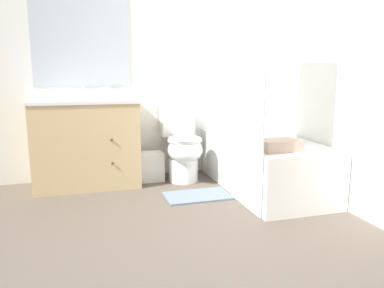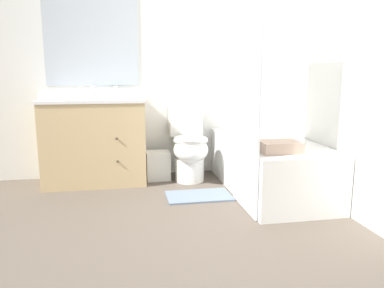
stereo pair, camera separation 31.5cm
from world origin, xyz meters
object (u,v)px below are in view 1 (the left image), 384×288
object	(u,v)px
bathtub	(262,163)
wastebasket	(151,166)
sink_faucet	(84,95)
bath_towel_folded	(279,145)
hand_towel_folded	(45,97)
bath_mat	(197,196)
toilet	(183,147)
tissue_box	(107,93)
vanity_cabinet	(87,143)

from	to	relation	value
bathtub	wastebasket	bearing A→B (deg)	151.15
sink_faucet	bath_towel_folded	bearing A→B (deg)	-39.78
hand_towel_folded	bath_mat	xyz separation A→B (m)	(1.28, -0.50, -0.88)
bath_towel_folded	bathtub	bearing A→B (deg)	76.21
toilet	tissue_box	world-z (taller)	tissue_box
vanity_cabinet	bathtub	xyz separation A→B (m)	(1.62, -0.54, -0.19)
toilet	bathtub	xyz separation A→B (m)	(0.68, -0.45, -0.11)
vanity_cabinet	bath_mat	distance (m)	1.21
bathtub	bath_towel_folded	distance (m)	0.62
tissue_box	bath_mat	size ratio (longest dim) A/B	0.25
tissue_box	bath_towel_folded	distance (m)	1.79
bath_towel_folded	toilet	bearing A→B (deg)	119.08
vanity_cabinet	tissue_box	xyz separation A→B (m)	(0.22, 0.14, 0.47)
bath_towel_folded	wastebasket	bearing A→B (deg)	128.61
vanity_cabinet	sink_faucet	distance (m)	0.48
bathtub	tissue_box	distance (m)	1.69
sink_faucet	vanity_cabinet	bearing A→B (deg)	-90.00
sink_faucet	wastebasket	xyz separation A→B (m)	(0.63, -0.17, -0.74)
bath_mat	bath_towel_folded	bearing A→B (deg)	-38.39
vanity_cabinet	bathtub	size ratio (longest dim) A/B	0.63
hand_towel_folded	bath_towel_folded	size ratio (longest dim) A/B	0.77
toilet	bath_mat	distance (m)	0.64
vanity_cabinet	sink_faucet	world-z (taller)	sink_faucet
toilet	bath_mat	xyz separation A→B (m)	(-0.01, -0.54, -0.35)
wastebasket	bathtub	bearing A→B (deg)	-28.85
vanity_cabinet	tissue_box	world-z (taller)	tissue_box
sink_faucet	bath_mat	xyz separation A→B (m)	(0.94, -0.80, -0.88)
tissue_box	bath_towel_folded	world-z (taller)	tissue_box
sink_faucet	wastebasket	bearing A→B (deg)	-14.64
bathtub	tissue_box	xyz separation A→B (m)	(-1.40, 0.68, 0.66)
toilet	bath_towel_folded	world-z (taller)	toilet
sink_faucet	toilet	world-z (taller)	sink_faucet
toilet	bathtub	bearing A→B (deg)	-33.72
wastebasket	sink_faucet	bearing A→B (deg)	165.36
vanity_cabinet	bath_towel_folded	world-z (taller)	vanity_cabinet
toilet	tissue_box	distance (m)	0.93
hand_towel_folded	tissue_box	bearing A→B (deg)	25.25
wastebasket	hand_towel_folded	size ratio (longest dim) A/B	1.20
wastebasket	bath_mat	distance (m)	0.72
wastebasket	hand_towel_folded	world-z (taller)	hand_towel_folded
bathtub	hand_towel_folded	bearing A→B (deg)	168.19
toilet	wastebasket	size ratio (longest dim) A/B	2.54
bathtub	sink_faucet	bearing A→B (deg)	156.34
toilet	hand_towel_folded	bearing A→B (deg)	-178.13
sink_faucet	hand_towel_folded	xyz separation A→B (m)	(-0.34, -0.30, 0.00)
toilet	bathtub	world-z (taller)	toilet
bath_towel_folded	hand_towel_folded	bearing A→B (deg)	152.79
sink_faucet	hand_towel_folded	bearing A→B (deg)	-138.44
vanity_cabinet	bath_mat	world-z (taller)	vanity_cabinet
bath_mat	bathtub	bearing A→B (deg)	7.51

